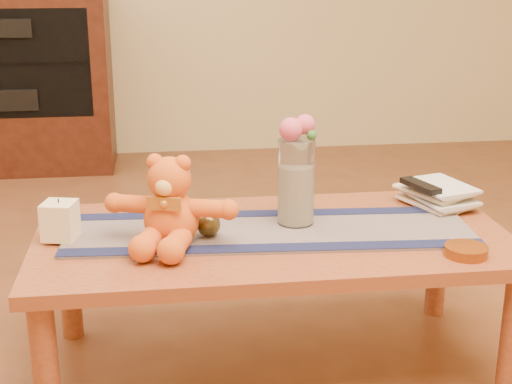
{
  "coord_description": "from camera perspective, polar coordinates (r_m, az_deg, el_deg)",
  "views": [
    {
      "loc": [
        -0.32,
        -2.04,
        1.24
      ],
      "look_at": [
        -0.05,
        0.0,
        0.58
      ],
      "focal_mm": 52.15,
      "sensor_mm": 36.0,
      "label": 1
    }
  ],
  "objects": [
    {
      "name": "book_bottom",
      "position": [
        2.46,
        12.24,
        -1.11
      ],
      "size": [
        0.24,
        0.27,
        0.02
      ],
      "primitive_type": "imported",
      "rotation": [
        0.0,
        0.0,
        0.38
      ],
      "color": "beige",
      "rests_on": "coffee_table_top"
    },
    {
      "name": "candle_wick",
      "position": [
        2.18,
        -14.93,
        -0.64
      ],
      "size": [
        0.0,
        0.0,
        0.01
      ],
      "primitive_type": "cylinder",
      "rotation": [
        0.0,
        0.0,
        -0.24
      ],
      "color": "black",
      "rests_on": "pillar_candle"
    },
    {
      "name": "rose_right",
      "position": [
        2.2,
        3.79,
        5.2
      ],
      "size": [
        0.06,
        0.06,
        0.06
      ],
      "primitive_type": "sphere",
      "color": "#D24A66",
      "rests_on": "glass_vase"
    },
    {
      "name": "cabinet_shelf",
      "position": [
        4.5,
        -19.06,
        9.38
      ],
      "size": [
        1.02,
        0.2,
        0.02
      ],
      "primitive_type": "cube",
      "color": "black",
      "rests_on": "media_cabinet"
    },
    {
      "name": "floor",
      "position": [
        2.41,
        1.21,
        -13.21
      ],
      "size": [
        5.5,
        5.5,
        0.0
      ],
      "primitive_type": "plane",
      "color": "brown",
      "rests_on": "ground"
    },
    {
      "name": "coffee_table_top",
      "position": [
        2.22,
        1.28,
        -3.64
      ],
      "size": [
        1.4,
        0.7,
        0.04
      ],
      "primitive_type": "cube",
      "color": "brown",
      "rests_on": "floor"
    },
    {
      "name": "teddy_bear",
      "position": [
        2.09,
        -6.56,
        -0.72
      ],
      "size": [
        0.43,
        0.39,
        0.24
      ],
      "primitive_type": null,
      "rotation": [
        0.0,
        0.0,
        -0.32
      ],
      "color": "#D85B1B",
      "rests_on": "persian_runner"
    },
    {
      "name": "leaf_sprig",
      "position": [
        2.18,
        4.29,
        4.37
      ],
      "size": [
        0.03,
        0.03,
        0.03
      ],
      "primitive_type": "sphere",
      "color": "#33662D",
      "rests_on": "glass_vase"
    },
    {
      "name": "runner_border_far",
      "position": [
        2.35,
        0.79,
        -1.64
      ],
      "size": [
        1.2,
        0.14,
        0.0
      ],
      "primitive_type": "cube",
      "rotation": [
        0.0,
        0.0,
        -0.07
      ],
      "color": "#14193D",
      "rests_on": "persian_runner"
    },
    {
      "name": "stereo_lower",
      "position": [
        4.54,
        -18.77,
        6.95
      ],
      "size": [
        0.42,
        0.28,
        0.12
      ],
      "primitive_type": "cube",
      "color": "black",
      "rests_on": "media_cabinet"
    },
    {
      "name": "book_upper",
      "position": [
        2.45,
        12.15,
        -0.26
      ],
      "size": [
        0.24,
        0.27,
        0.02
      ],
      "primitive_type": "imported",
      "rotation": [
        0.0,
        0.0,
        0.43
      ],
      "color": "beige",
      "rests_on": "book_lower"
    },
    {
      "name": "book_lower",
      "position": [
        2.46,
        12.42,
        -0.7
      ],
      "size": [
        0.21,
        0.26,
        0.02
      ],
      "primitive_type": "imported",
      "rotation": [
        0.0,
        0.0,
        0.24
      ],
      "color": "beige",
      "rests_on": "book_bottom"
    },
    {
      "name": "book_top",
      "position": [
        2.45,
        12.43,
        0.16
      ],
      "size": [
        0.22,
        0.26,
        0.02
      ],
      "primitive_type": "imported",
      "rotation": [
        0.0,
        0.0,
        0.28
      ],
      "color": "beige",
      "rests_on": "book_upper"
    },
    {
      "name": "bronze_ball",
      "position": [
        2.16,
        -3.68,
        -2.5
      ],
      "size": [
        0.09,
        0.09,
        0.07
      ],
      "primitive_type": "sphere",
      "rotation": [
        0.0,
        0.0,
        -0.44
      ],
      "color": "#473817",
      "rests_on": "persian_runner"
    },
    {
      "name": "rose_left",
      "position": [
        2.18,
        2.69,
        4.83
      ],
      "size": [
        0.07,
        0.07,
        0.07
      ],
      "primitive_type": "sphere",
      "color": "#D24A66",
      "rests_on": "glass_vase"
    },
    {
      "name": "media_cabinet",
      "position": [
        4.66,
        -18.58,
        8.31
      ],
      "size": [
        1.2,
        0.5,
        1.1
      ],
      "primitive_type": "cube",
      "color": "black",
      "rests_on": "floor"
    },
    {
      "name": "tv_remote",
      "position": [
        2.43,
        12.5,
        0.49
      ],
      "size": [
        0.09,
        0.17,
        0.02
      ],
      "primitive_type": "cube",
      "rotation": [
        0.0,
        0.0,
        0.33
      ],
      "color": "black",
      "rests_on": "book_top"
    },
    {
      "name": "table_leg_bl",
      "position": [
        2.57,
        -14.14,
        -6.56
      ],
      "size": [
        0.07,
        0.07,
        0.41
      ],
      "primitive_type": "cylinder",
      "color": "brown",
      "rests_on": "floor"
    },
    {
      "name": "blue_flower_back",
      "position": [
        2.23,
        3.25,
        4.93
      ],
      "size": [
        0.04,
        0.04,
        0.04
      ],
      "primitive_type": "sphere",
      "color": "#5453B5",
      "rests_on": "glass_vase"
    },
    {
      "name": "runner_border_near",
      "position": [
        2.08,
        1.41,
        -4.28
      ],
      "size": [
        1.2,
        0.14,
        0.0
      ],
      "primitive_type": "cube",
      "rotation": [
        0.0,
        0.0,
        -0.07
      ],
      "color": "#14193D",
      "rests_on": "persian_runner"
    },
    {
      "name": "glass_vase",
      "position": [
        2.23,
        3.09,
        0.76
      ],
      "size": [
        0.11,
        0.11,
        0.26
      ],
      "primitive_type": "cylinder",
      "color": "silver",
      "rests_on": "persian_runner"
    },
    {
      "name": "blue_flower_side",
      "position": [
        2.21,
        2.29,
        4.61
      ],
      "size": [
        0.04,
        0.04,
        0.04
      ],
      "primitive_type": "sphere",
      "color": "#5453B5",
      "rests_on": "glass_vase"
    },
    {
      "name": "table_leg_fl",
      "position": [
        2.06,
        -15.83,
        -13.16
      ],
      "size": [
        0.07,
        0.07,
        0.41
      ],
      "primitive_type": "cylinder",
      "color": "brown",
      "rests_on": "floor"
    },
    {
      "name": "pillar_candle",
      "position": [
        2.2,
        -14.8,
        -2.12
      ],
      "size": [
        0.11,
        0.11,
        0.11
      ],
      "primitive_type": "cube",
      "rotation": [
        0.0,
        0.0,
        -0.24
      ],
      "color": "#FFE7BB",
      "rests_on": "persian_runner"
    },
    {
      "name": "potpourri_fill",
      "position": [
        2.24,
        3.08,
        -0.19
      ],
      "size": [
        0.09,
        0.09,
        0.18
      ],
      "primitive_type": "cylinder",
      "color": "beige",
      "rests_on": "glass_vase"
    },
    {
      "name": "table_leg_br",
      "position": [
        2.72,
        13.76,
        -5.1
      ],
      "size": [
        0.07,
        0.07,
        0.41
      ],
      "primitive_type": "cylinder",
      "color": "brown",
      "rests_on": "floor"
    },
    {
      "name": "persian_runner",
      "position": [
        2.22,
        1.08,
        -3.0
      ],
      "size": [
        1.22,
        0.43,
        0.01
      ],
      "primitive_type": "cube",
      "rotation": [
        0.0,
        0.0,
        -0.07
      ],
      "color": "#171B40",
      "rests_on": "coffee_table_top"
    },
    {
      "name": "amber_dish",
      "position": [
        2.12,
        15.81,
        -4.37
      ],
      "size": [
        0.15,
        0.15,
        0.03
      ],
      "primitive_type": "cylinder",
      "rotation": [
        0.0,
        0.0,
        -0.32
      ],
      "color": "#BF5914",
      "rests_on": "coffee_table_top"
    }
  ]
}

